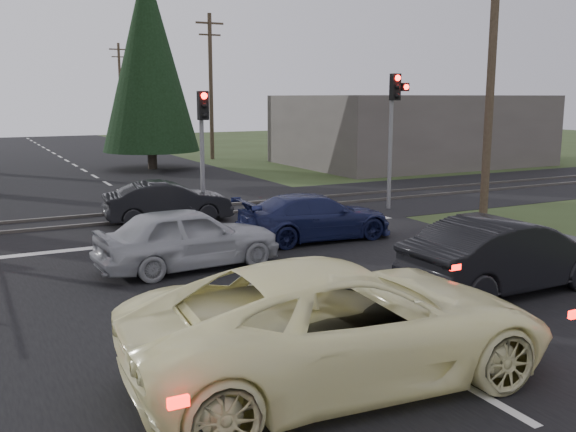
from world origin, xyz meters
TOP-DOWN VIEW (x-y plane):
  - ground at (0.00, 0.00)m, footprint 120.00×120.00m
  - road at (0.00, 10.00)m, footprint 14.00×100.00m
  - rail_corridor at (0.00, 12.00)m, footprint 120.00×8.00m
  - stop_line at (0.00, 8.20)m, footprint 13.00×0.35m
  - rail_near at (0.00, 11.20)m, footprint 120.00×0.12m
  - rail_far at (0.00, 12.80)m, footprint 120.00×0.12m
  - traffic_signal_right at (7.55, 9.47)m, footprint 0.68×0.48m
  - traffic_signal_center at (1.00, 10.68)m, footprint 0.32×0.48m
  - utility_pole_near at (8.50, 6.00)m, footprint 1.80×0.26m
  - utility_pole_mid at (8.50, 30.00)m, footprint 1.80×0.26m
  - utility_pole_far at (8.50, 55.00)m, footprint 1.80×0.26m
  - conifer_tree at (3.50, 26.00)m, footprint 5.20×5.20m
  - building_right at (18.00, 22.00)m, footprint 14.00×10.00m
  - cream_coupe at (-1.41, -1.57)m, footprint 6.25×3.21m
  - dark_hatchback at (3.82, 0.48)m, footprint 4.64×1.69m
  - silver_car at (-1.39, 5.14)m, footprint 4.35×1.99m
  - blue_sedan at (2.70, 6.43)m, footprint 4.46×1.93m
  - dark_car_far at (-0.20, 10.73)m, footprint 4.04×1.72m

SIDE VIEW (x-z plane):
  - ground at x=0.00m, z-range 0.00..0.00m
  - road at x=0.00m, z-range 0.00..0.01m
  - rail_corridor at x=0.00m, z-range 0.00..0.01m
  - stop_line at x=0.00m, z-range 0.01..0.01m
  - rail_near at x=0.00m, z-range 0.00..0.10m
  - rail_far at x=0.00m, z-range 0.00..0.10m
  - blue_sedan at x=2.70m, z-range 0.00..1.28m
  - dark_car_far at x=-0.20m, z-range 0.00..1.30m
  - silver_car at x=-1.39m, z-range 0.00..1.45m
  - dark_hatchback at x=3.82m, z-range 0.00..1.52m
  - cream_coupe at x=-1.41m, z-range 0.00..1.69m
  - building_right at x=18.00m, z-range 0.00..4.00m
  - traffic_signal_center at x=1.00m, z-range 0.76..4.86m
  - traffic_signal_right at x=7.55m, z-range 0.96..5.66m
  - utility_pole_near at x=8.50m, z-range 0.23..9.23m
  - utility_pole_mid at x=8.50m, z-range 0.23..9.23m
  - utility_pole_far at x=8.50m, z-range 0.23..9.23m
  - conifer_tree at x=3.50m, z-range 0.49..11.49m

